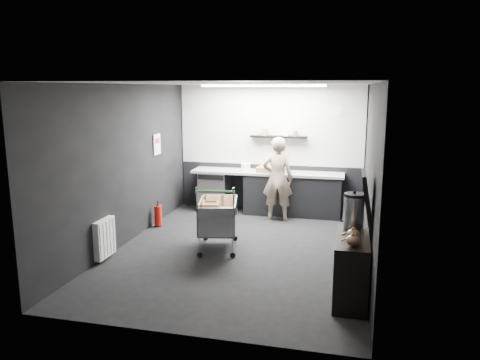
# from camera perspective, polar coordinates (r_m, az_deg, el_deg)

# --- Properties ---
(floor) EXTENTS (5.50, 5.50, 0.00)m
(floor) POSITION_cam_1_polar(r_m,az_deg,el_deg) (7.79, 0.01, -8.58)
(floor) COLOR black
(floor) RESTS_ON ground
(ceiling) EXTENTS (5.50, 5.50, 0.00)m
(ceiling) POSITION_cam_1_polar(r_m,az_deg,el_deg) (7.33, 0.01, 11.71)
(ceiling) COLOR white
(ceiling) RESTS_ON wall_back
(wall_back) EXTENTS (5.50, 0.00, 5.50)m
(wall_back) POSITION_cam_1_polar(r_m,az_deg,el_deg) (10.10, 3.67, 3.87)
(wall_back) COLOR black
(wall_back) RESTS_ON floor
(wall_front) EXTENTS (5.50, 0.00, 5.50)m
(wall_front) POSITION_cam_1_polar(r_m,az_deg,el_deg) (4.87, -7.60, -4.22)
(wall_front) COLOR black
(wall_front) RESTS_ON floor
(wall_left) EXTENTS (0.00, 5.50, 5.50)m
(wall_left) POSITION_cam_1_polar(r_m,az_deg,el_deg) (8.13, -13.82, 1.78)
(wall_left) COLOR black
(wall_left) RESTS_ON floor
(wall_right) EXTENTS (0.00, 5.50, 5.50)m
(wall_right) POSITION_cam_1_polar(r_m,az_deg,el_deg) (7.24, 15.59, 0.56)
(wall_right) COLOR black
(wall_right) RESTS_ON floor
(kitchen_wall_panel) EXTENTS (3.95, 0.02, 1.70)m
(kitchen_wall_panel) POSITION_cam_1_polar(r_m,az_deg,el_deg) (10.03, 3.69, 6.69)
(kitchen_wall_panel) COLOR silver
(kitchen_wall_panel) RESTS_ON wall_back
(dado_panel) EXTENTS (3.95, 0.02, 1.00)m
(dado_panel) POSITION_cam_1_polar(r_m,az_deg,el_deg) (10.23, 3.59, -0.87)
(dado_panel) COLOR black
(dado_panel) RESTS_ON wall_back
(floating_shelf) EXTENTS (1.20, 0.22, 0.04)m
(floating_shelf) POSITION_cam_1_polar(r_m,az_deg,el_deg) (9.91, 4.71, 5.29)
(floating_shelf) COLOR black
(floating_shelf) RESTS_ON wall_back
(wall_clock) EXTENTS (0.20, 0.03, 0.20)m
(wall_clock) POSITION_cam_1_polar(r_m,az_deg,el_deg) (9.86, 11.82, 8.15)
(wall_clock) COLOR white
(wall_clock) RESTS_ON wall_back
(poster) EXTENTS (0.02, 0.30, 0.40)m
(poster) POSITION_cam_1_polar(r_m,az_deg,el_deg) (9.26, -10.10, 4.30)
(poster) COLOR white
(poster) RESTS_ON wall_left
(poster_red_band) EXTENTS (0.02, 0.22, 0.10)m
(poster_red_band) POSITION_cam_1_polar(r_m,az_deg,el_deg) (9.25, -10.08, 4.73)
(poster_red_band) COLOR red
(poster_red_band) RESTS_ON poster
(radiator) EXTENTS (0.10, 0.50, 0.60)m
(radiator) POSITION_cam_1_polar(r_m,az_deg,el_deg) (7.57, -16.19, -6.83)
(radiator) COLOR white
(radiator) RESTS_ON wall_left
(ceiling_strip) EXTENTS (2.40, 0.20, 0.04)m
(ceiling_strip) POSITION_cam_1_polar(r_m,az_deg,el_deg) (9.13, 2.78, 11.41)
(ceiling_strip) COLOR white
(ceiling_strip) RESTS_ON ceiling
(prep_counter) EXTENTS (3.20, 0.61, 0.90)m
(prep_counter) POSITION_cam_1_polar(r_m,az_deg,el_deg) (9.91, 4.05, -1.51)
(prep_counter) COLOR black
(prep_counter) RESTS_ON floor
(person) EXTENTS (0.64, 0.44, 1.69)m
(person) POSITION_cam_1_polar(r_m,az_deg,el_deg) (9.37, 4.60, 0.15)
(person) COLOR beige
(person) RESTS_ON floor
(shopping_cart) EXTENTS (0.78, 1.11, 1.10)m
(shopping_cart) POSITION_cam_1_polar(r_m,az_deg,el_deg) (7.73, -2.71, -4.65)
(shopping_cart) COLOR silver
(shopping_cart) RESTS_ON floor
(sideboard) EXTENTS (0.46, 1.09, 1.63)m
(sideboard) POSITION_cam_1_polar(r_m,az_deg,el_deg) (6.13, 13.56, -9.30)
(sideboard) COLOR black
(sideboard) RESTS_ON floor
(fire_extinguisher) EXTENTS (0.14, 0.14, 0.48)m
(fire_extinguisher) POSITION_cam_1_polar(r_m,az_deg,el_deg) (9.15, -9.94, -4.20)
(fire_extinguisher) COLOR red
(fire_extinguisher) RESTS_ON floor
(cardboard_box) EXTENTS (0.63, 0.51, 0.11)m
(cardboard_box) POSITION_cam_1_polar(r_m,az_deg,el_deg) (9.77, 3.93, 1.29)
(cardboard_box) COLOR #94754F
(cardboard_box) RESTS_ON prep_counter
(pink_tub) EXTENTS (0.23, 0.23, 0.23)m
(pink_tub) POSITION_cam_1_polar(r_m,az_deg,el_deg) (9.77, 5.34, 1.60)
(pink_tub) COLOR silver
(pink_tub) RESTS_ON prep_counter
(white_container) EXTENTS (0.22, 0.19, 0.17)m
(white_container) POSITION_cam_1_polar(r_m,az_deg,el_deg) (9.87, 0.70, 1.58)
(white_container) COLOR white
(white_container) RESTS_ON prep_counter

